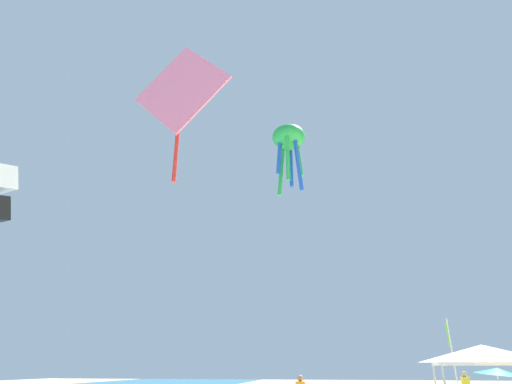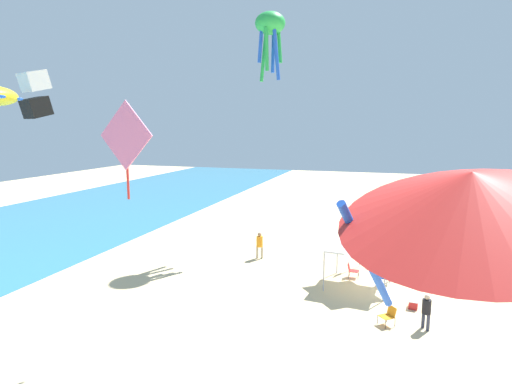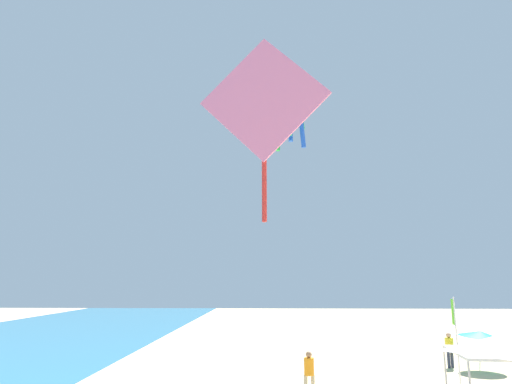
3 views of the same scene
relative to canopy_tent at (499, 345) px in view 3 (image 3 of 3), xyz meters
The scene contains 7 objects.
canopy_tent is the anchor object (origin of this frame).
beach_umbrella 9.03m from the canopy_tent, 20.32° to the right, with size 2.28×2.27×2.18m.
banner_flag 3.42m from the canopy_tent, ahead, with size 0.36×0.06×4.02m.
person_beachcomber 9.47m from the canopy_tent, 10.48° to the right, with size 0.44×0.44×1.85m.
person_near_umbrella 7.36m from the canopy_tent, 65.74° to the left, with size 0.42×0.47×1.76m.
kite_diamond_pink 13.32m from the canopy_tent, 136.37° to the left, with size 0.52×2.62×3.79m.
kite_octopus_green 16.33m from the canopy_tent, 45.89° to the left, with size 2.11×2.11×4.68m.
Camera 3 is at (-16.76, 10.86, 4.77)m, focal length 31.34 mm.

